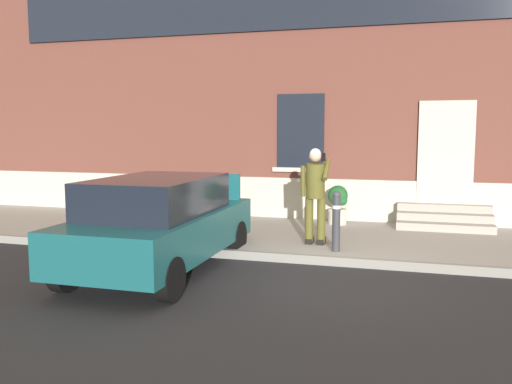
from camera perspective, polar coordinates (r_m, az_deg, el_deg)
The scene contains 11 objects.
ground_plane at distance 8.20m, azimuth 5.92°, elevation -9.22°, with size 80.00×80.00×0.00m, color #232326.
sidewalk at distance 10.87m, azimuth 8.54°, elevation -4.89°, with size 24.00×3.60×0.15m, color #99968E.
curb_edge at distance 9.07m, azimuth 6.98°, elevation -7.18°, with size 24.00×0.12×0.15m, color gray.
building_facade at distance 13.21m, azimuth 10.30°, elevation 13.03°, with size 24.00×1.52×7.50m.
entrance_stoop at distance 12.16m, azimuth 19.29°, elevation -2.71°, with size 1.95×0.96×0.48m.
hatchback_car_teal at distance 8.61m, azimuth -10.08°, elevation -3.13°, with size 1.79×4.07×1.50m.
bollard_near_person at distance 9.32m, azimuth 8.50°, elevation -2.83°, with size 0.15×0.15×1.04m.
person_on_phone at distance 9.76m, azimuth 6.29°, elevation 0.23°, with size 0.51×0.47×1.75m.
planter_terracotta at distance 13.75m, azimuth -15.06°, elevation -0.39°, with size 0.44×0.44×0.86m.
planter_charcoal at distance 12.46m, azimuth -4.26°, elevation -0.89°, with size 0.44×0.44×0.86m.
planter_cream at distance 12.01m, azimuth 8.68°, elevation -1.23°, with size 0.44×0.44×0.86m.
Camera 1 is at (1.37, -7.77, 2.24)m, focal length 37.76 mm.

